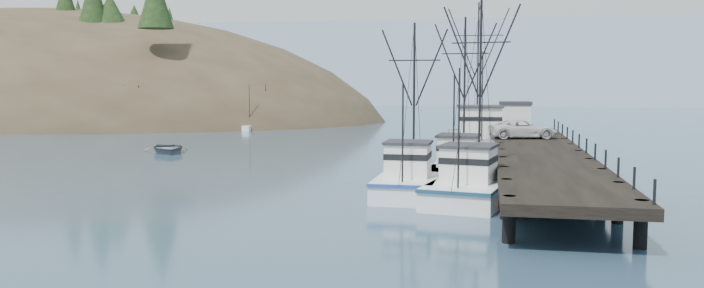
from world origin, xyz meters
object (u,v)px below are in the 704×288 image
(pickup_truck, at_px, (523,129))
(trawler_near, at_px, (475,185))
(motorboat, at_px, (168,153))
(work_vessel, at_px, (478,141))
(trawler_far, at_px, (461,169))
(pier_shed, at_px, (515,116))
(pier, at_px, (539,154))
(trawler_mid, at_px, (411,180))

(pickup_truck, bearing_deg, trawler_near, 155.51)
(pickup_truck, height_order, motorboat, pickup_truck)
(work_vessel, relative_size, motorboat, 3.01)
(pickup_truck, relative_size, motorboat, 0.95)
(pickup_truck, xyz_separation_m, motorboat, (-32.57, 1.29, -2.77))
(trawler_far, relative_size, pickup_truck, 2.06)
(trawler_far, distance_m, motorboat, 31.02)
(work_vessel, xyz_separation_m, pier_shed, (3.43, 3.41, 2.19))
(pier, height_order, work_vessel, work_vessel)
(pickup_truck, bearing_deg, work_vessel, 22.66)
(pier, relative_size, pier_shed, 13.75)
(trawler_mid, bearing_deg, trawler_far, 63.99)
(trawler_mid, relative_size, trawler_far, 0.93)
(trawler_near, distance_m, pier_shed, 27.73)
(trawler_far, relative_size, pier_shed, 3.57)
(motorboat, bearing_deg, work_vessel, -24.25)
(trawler_near, bearing_deg, work_vessel, 90.58)
(trawler_mid, height_order, pier_shed, trawler_mid)
(pier_shed, xyz_separation_m, motorboat, (-32.20, -7.26, -3.42))
(trawler_far, bearing_deg, pier, 26.28)
(pickup_truck, bearing_deg, pier_shed, -11.32)
(pier, distance_m, trawler_mid, 11.55)
(trawler_near, xyz_separation_m, motorboat, (-29.01, 20.17, -0.82))
(pier_shed, bearing_deg, trawler_near, -96.62)
(trawler_near, height_order, work_vessel, work_vessel)
(pier_shed, bearing_deg, pier, -86.64)
(pier_shed, distance_m, pickup_truck, 8.58)
(trawler_near, height_order, trawler_far, trawler_near)
(pier_shed, height_order, motorboat, pier_shed)
(trawler_far, height_order, motorboat, trawler_far)
(pier, distance_m, trawler_far, 5.94)
(pier, height_order, trawler_far, trawler_far)
(trawler_far, distance_m, pier_shed, 21.19)
(trawler_mid, bearing_deg, work_vessel, 81.18)
(pier_shed, xyz_separation_m, pickup_truck, (0.37, -8.55, -0.65))
(work_vessel, bearing_deg, trawler_mid, -98.82)
(pier, bearing_deg, work_vessel, 107.08)
(motorboat, bearing_deg, trawler_near, -66.66)
(trawler_near, relative_size, work_vessel, 0.68)
(work_vessel, xyz_separation_m, motorboat, (-28.77, -3.85, -1.23))
(pier, xyz_separation_m, pier_shed, (-1.06, 18.00, 1.73))
(pier, relative_size, work_vessel, 2.51)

